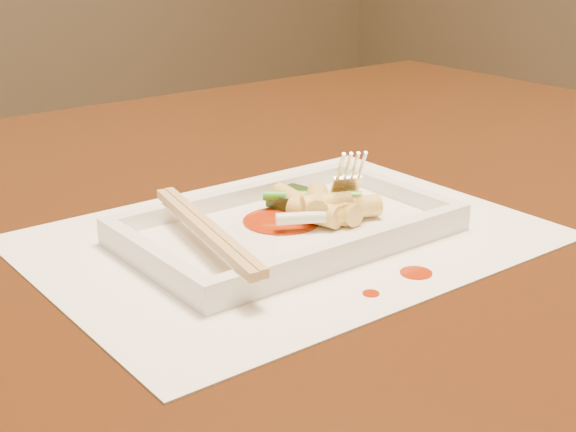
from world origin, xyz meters
TOP-DOWN VIEW (x-y plane):
  - table at (0.00, 0.00)m, footprint 1.40×0.90m
  - placemat at (-0.02, -0.12)m, footprint 0.40×0.30m
  - sauce_splatter_a at (0.01, -0.23)m, footprint 0.02×0.02m
  - sauce_splatter_b at (-0.04, -0.24)m, footprint 0.01×0.01m
  - plate_base at (-0.02, -0.12)m, footprint 0.26×0.16m
  - plate_rim_far at (-0.02, -0.04)m, footprint 0.26×0.01m
  - plate_rim_near at (-0.02, -0.19)m, footprint 0.26×0.01m
  - plate_rim_left at (-0.15, -0.12)m, footprint 0.01×0.14m
  - plate_rim_right at (0.10, -0.12)m, footprint 0.01×0.14m
  - veg_piece at (0.01, -0.08)m, footprint 0.04×0.04m
  - scallion_white at (-0.02, -0.13)m, footprint 0.04×0.03m
  - scallion_green at (0.02, -0.10)m, footprint 0.07×0.06m
  - chopstick_a at (-0.11, -0.12)m, footprint 0.04×0.19m
  - chopstick_b at (-0.10, -0.12)m, footprint 0.04×0.19m
  - fork at (0.05, -0.10)m, footprint 0.09×0.10m
  - sauce_blob_0 at (-0.02, -0.10)m, footprint 0.06×0.06m
  - rice_cake_0 at (0.02, -0.13)m, footprint 0.02×0.04m
  - rice_cake_1 at (0.00, -0.09)m, footprint 0.02×0.05m
  - rice_cake_2 at (0.01, -0.13)m, footprint 0.04×0.03m
  - rice_cake_3 at (-0.00, -0.12)m, footprint 0.03×0.05m
  - rice_cake_4 at (0.02, -0.13)m, footprint 0.03×0.04m
  - rice_cake_5 at (0.01, -0.12)m, footprint 0.04×0.05m
  - rice_cake_6 at (0.03, -0.14)m, footprint 0.04×0.03m
  - rice_cake_7 at (0.02, -0.14)m, footprint 0.04×0.02m

SIDE VIEW (x-z plane):
  - table at x=0.00m, z-range 0.27..1.02m
  - placemat at x=-0.02m, z-range 0.75..0.75m
  - sauce_splatter_a at x=0.01m, z-range 0.75..0.75m
  - sauce_splatter_b at x=-0.04m, z-range 0.75..0.75m
  - plate_base at x=-0.02m, z-range 0.75..0.76m
  - sauce_blob_0 at x=-0.02m, z-range 0.76..0.76m
  - plate_rim_far at x=-0.02m, z-range 0.76..0.77m
  - plate_rim_near at x=-0.02m, z-range 0.76..0.77m
  - plate_rim_left at x=-0.15m, z-range 0.76..0.77m
  - plate_rim_right at x=0.10m, z-range 0.76..0.77m
  - veg_piece at x=0.01m, z-range 0.76..0.77m
  - rice_cake_0 at x=0.02m, z-range 0.76..0.78m
  - rice_cake_1 at x=0.00m, z-range 0.76..0.78m
  - rice_cake_3 at x=0.00m, z-range 0.76..0.78m
  - rice_cake_4 at x=0.02m, z-range 0.76..0.78m
  - rice_cake_6 at x=0.03m, z-range 0.76..0.78m
  - rice_cake_7 at x=0.02m, z-range 0.76..0.78m
  - scallion_white at x=-0.02m, z-range 0.77..0.78m
  - scallion_green at x=0.02m, z-range 0.77..0.78m
  - rice_cake_2 at x=0.01m, z-range 0.77..0.79m
  - rice_cake_5 at x=0.01m, z-range 0.77..0.79m
  - chopstick_a at x=-0.11m, z-range 0.77..0.78m
  - chopstick_b at x=-0.10m, z-range 0.77..0.78m
  - fork at x=0.05m, z-range 0.76..0.90m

